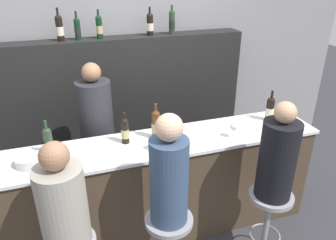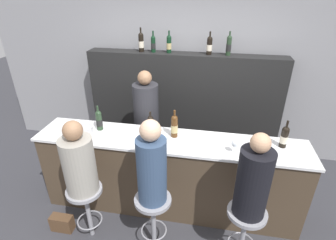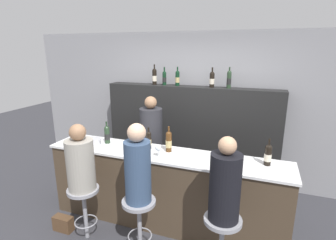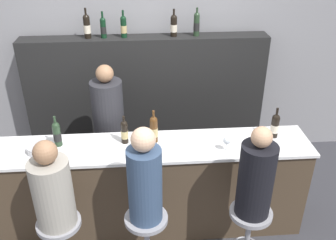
{
  "view_description": "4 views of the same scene",
  "coord_description": "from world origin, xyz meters",
  "px_view_note": "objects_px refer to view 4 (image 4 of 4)",
  "views": [
    {
      "loc": [
        -0.68,
        -2.2,
        2.47
      ],
      "look_at": [
        0.12,
        0.23,
        1.24
      ],
      "focal_mm": 35.0,
      "sensor_mm": 36.0,
      "label": 1
    },
    {
      "loc": [
        0.45,
        -2.26,
        2.61
      ],
      "look_at": [
        -0.02,
        0.31,
        1.25
      ],
      "focal_mm": 28.0,
      "sensor_mm": 36.0,
      "label": 2
    },
    {
      "loc": [
        1.13,
        -2.64,
        2.31
      ],
      "look_at": [
        0.06,
        0.29,
        1.46
      ],
      "focal_mm": 28.0,
      "sensor_mm": 36.0,
      "label": 3
    },
    {
      "loc": [
        -0.05,
        -2.77,
        3.0
      ],
      "look_at": [
        0.19,
        0.36,
        1.25
      ],
      "focal_mm": 40.0,
      "sensor_mm": 36.0,
      "label": 4
    }
  ],
  "objects_px": {
    "wine_bottle_counter_0": "(57,134)",
    "wine_glass_1": "(227,141)",
    "bar_stool_left": "(61,234)",
    "guest_seated_right": "(256,177)",
    "wine_bottle_counter_2": "(154,129)",
    "bartender": "(110,138)",
    "wine_glass_0": "(148,144)",
    "wine_bottle_backbar_4": "(197,24)",
    "bar_stool_middle": "(147,229)",
    "wine_bottle_counter_1": "(124,132)",
    "wine_bottle_backbar_3": "(174,25)",
    "guest_seated_left": "(52,190)",
    "wine_bottle_backbar_2": "(124,26)",
    "wine_bottle_backbar_1": "(103,27)",
    "wine_bottle_counter_3": "(275,125)",
    "metal_bowl": "(39,149)",
    "bar_stool_right": "(249,224)",
    "wine_bottle_backbar_0": "(87,26)",
    "guest_seated_middle": "(145,180)"
  },
  "relations": [
    {
      "from": "wine_bottle_counter_0",
      "to": "wine_glass_1",
      "type": "xyz_separation_m",
      "value": [
        1.6,
        -0.21,
        -0.03
      ]
    },
    {
      "from": "bar_stool_left",
      "to": "guest_seated_right",
      "type": "xyz_separation_m",
      "value": [
        1.68,
        0.0,
        0.52
      ]
    },
    {
      "from": "wine_bottle_counter_2",
      "to": "wine_glass_1",
      "type": "height_order",
      "value": "wine_bottle_counter_2"
    },
    {
      "from": "bartender",
      "to": "wine_glass_0",
      "type": "bearing_deg",
      "value": -60.42
    },
    {
      "from": "wine_bottle_backbar_4",
      "to": "bar_stool_middle",
      "type": "height_order",
      "value": "wine_bottle_backbar_4"
    },
    {
      "from": "wine_bottle_counter_1",
      "to": "wine_bottle_counter_2",
      "type": "relative_size",
      "value": 0.86
    },
    {
      "from": "wine_bottle_backbar_3",
      "to": "guest_seated_left",
      "type": "relative_size",
      "value": 0.39
    },
    {
      "from": "wine_bottle_counter_0",
      "to": "wine_glass_0",
      "type": "height_order",
      "value": "wine_bottle_counter_0"
    },
    {
      "from": "wine_bottle_counter_1",
      "to": "wine_bottle_backbar_2",
      "type": "bearing_deg",
      "value": 90.06
    },
    {
      "from": "wine_bottle_counter_1",
      "to": "guest_seated_right",
      "type": "distance_m",
      "value": 1.3
    },
    {
      "from": "wine_bottle_backbar_1",
      "to": "wine_bottle_counter_3",
      "type": "bearing_deg",
      "value": -35.07
    },
    {
      "from": "guest_seated_right",
      "to": "bartender",
      "type": "bearing_deg",
      "value": 137.11
    },
    {
      "from": "wine_bottle_counter_2",
      "to": "bar_stool_middle",
      "type": "xyz_separation_m",
      "value": [
        -0.1,
        -0.69,
        -0.63
      ]
    },
    {
      "from": "metal_bowl",
      "to": "bar_stool_middle",
      "type": "xyz_separation_m",
      "value": [
        0.98,
        -0.58,
        -0.52
      ]
    },
    {
      "from": "wine_glass_0",
      "to": "bar_stool_right",
      "type": "relative_size",
      "value": 0.22
    },
    {
      "from": "wine_bottle_counter_2",
      "to": "metal_bowl",
      "type": "relative_size",
      "value": 1.58
    },
    {
      "from": "wine_bottle_backbar_4",
      "to": "bar_stool_middle",
      "type": "distance_m",
      "value": 2.4
    },
    {
      "from": "wine_glass_0",
      "to": "guest_seated_left",
      "type": "xyz_separation_m",
      "value": [
        -0.79,
        -0.47,
        -0.1
      ]
    },
    {
      "from": "wine_bottle_backbar_0",
      "to": "guest_seated_left",
      "type": "bearing_deg",
      "value": -94.56
    },
    {
      "from": "wine_bottle_counter_3",
      "to": "wine_bottle_backbar_3",
      "type": "relative_size",
      "value": 1.0
    },
    {
      "from": "wine_bottle_counter_0",
      "to": "wine_glass_0",
      "type": "relative_size",
      "value": 2.05
    },
    {
      "from": "wine_bottle_backbar_3",
      "to": "bar_stool_right",
      "type": "relative_size",
      "value": 0.46
    },
    {
      "from": "wine_bottle_counter_2",
      "to": "metal_bowl",
      "type": "xyz_separation_m",
      "value": [
        -1.08,
        -0.11,
        -0.1
      ]
    },
    {
      "from": "wine_bottle_counter_2",
      "to": "wine_bottle_backbar_3",
      "type": "height_order",
      "value": "wine_bottle_backbar_3"
    },
    {
      "from": "wine_bottle_backbar_1",
      "to": "bar_stool_left",
      "type": "xyz_separation_m",
      "value": [
        -0.33,
        -1.89,
        -1.3
      ]
    },
    {
      "from": "guest_seated_right",
      "to": "bartender",
      "type": "xyz_separation_m",
      "value": [
        -1.3,
        1.21,
        -0.31
      ]
    },
    {
      "from": "wine_bottle_counter_2",
      "to": "bartender",
      "type": "xyz_separation_m",
      "value": [
        -0.48,
        0.52,
        -0.41
      ]
    },
    {
      "from": "wine_bottle_counter_2",
      "to": "wine_bottle_backbar_1",
      "type": "relative_size",
      "value": 1.11
    },
    {
      "from": "wine_glass_1",
      "to": "bar_stool_left",
      "type": "relative_size",
      "value": 0.21
    },
    {
      "from": "metal_bowl",
      "to": "bartender",
      "type": "relative_size",
      "value": 0.13
    },
    {
      "from": "wine_bottle_backbar_0",
      "to": "metal_bowl",
      "type": "distance_m",
      "value": 1.58
    },
    {
      "from": "wine_bottle_backbar_3",
      "to": "wine_glass_0",
      "type": "bearing_deg",
      "value": -104.15
    },
    {
      "from": "wine_glass_1",
      "to": "bar_stool_middle",
      "type": "xyz_separation_m",
      "value": [
        -0.78,
        -0.47,
        -0.59
      ]
    },
    {
      "from": "guest_seated_left",
      "to": "guest_seated_middle",
      "type": "height_order",
      "value": "guest_seated_middle"
    },
    {
      "from": "wine_bottle_counter_2",
      "to": "bartender",
      "type": "bearing_deg",
      "value": 132.39
    },
    {
      "from": "wine_bottle_counter_0",
      "to": "wine_bottle_backbar_2",
      "type": "height_order",
      "value": "wine_bottle_backbar_2"
    },
    {
      "from": "wine_bottle_backbar_3",
      "to": "wine_glass_1",
      "type": "relative_size",
      "value": 2.19
    },
    {
      "from": "wine_bottle_counter_0",
      "to": "bar_stool_middle",
      "type": "bearing_deg",
      "value": -39.95
    },
    {
      "from": "wine_bottle_counter_3",
      "to": "bar_stool_middle",
      "type": "relative_size",
      "value": 0.46
    },
    {
      "from": "metal_bowl",
      "to": "bar_stool_middle",
      "type": "distance_m",
      "value": 1.25
    },
    {
      "from": "wine_bottle_backbar_0",
      "to": "wine_bottle_backbar_4",
      "type": "relative_size",
      "value": 1.05
    },
    {
      "from": "wine_bottle_counter_1",
      "to": "bar_stool_right",
      "type": "relative_size",
      "value": 0.43
    },
    {
      "from": "metal_bowl",
      "to": "wine_bottle_backbar_3",
      "type": "bearing_deg",
      "value": 43.59
    },
    {
      "from": "guest_seated_middle",
      "to": "metal_bowl",
      "type": "bearing_deg",
      "value": 149.48
    },
    {
      "from": "wine_glass_1",
      "to": "metal_bowl",
      "type": "bearing_deg",
      "value": 176.6
    },
    {
      "from": "wine_bottle_counter_0",
      "to": "bar_stool_middle",
      "type": "height_order",
      "value": "wine_bottle_counter_0"
    },
    {
      "from": "guest_seated_middle",
      "to": "wine_glass_0",
      "type": "bearing_deg",
      "value": 84.66
    },
    {
      "from": "wine_bottle_backbar_4",
      "to": "wine_bottle_counter_2",
      "type": "bearing_deg",
      "value": -115.1
    },
    {
      "from": "wine_bottle_counter_0",
      "to": "wine_bottle_counter_1",
      "type": "bearing_deg",
      "value": 0.0
    },
    {
      "from": "wine_bottle_counter_3",
      "to": "guest_seated_middle",
      "type": "xyz_separation_m",
      "value": [
        -1.3,
        -0.69,
        -0.07
      ]
    }
  ]
}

